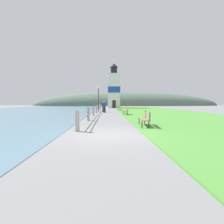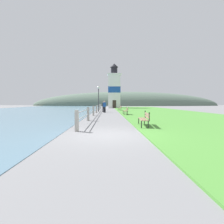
{
  "view_description": "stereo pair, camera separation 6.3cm",
  "coord_description": "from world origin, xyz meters",
  "px_view_note": "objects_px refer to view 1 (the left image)",
  "views": [
    {
      "loc": [
        -0.02,
        -7.92,
        1.5
      ],
      "look_at": [
        0.55,
        13.28,
        0.3
      ],
      "focal_mm": 28.0,
      "sensor_mm": 36.0,
      "label": 1
    },
    {
      "loc": [
        0.04,
        -7.92,
        1.5
      ],
      "look_at": [
        0.55,
        13.28,
        0.3
      ],
      "focal_mm": 28.0,
      "sensor_mm": 36.0,
      "label": 2
    }
  ],
  "objects_px": {
    "park_bench_midway": "(126,110)",
    "park_bench_far": "(120,108)",
    "park_bench_near": "(145,118)",
    "lighthouse": "(114,89)",
    "person_by_railing": "(103,106)",
    "lamp_post": "(98,94)",
    "person_strolling": "(104,106)"
  },
  "relations": [
    {
      "from": "person_strolling",
      "to": "lamp_post",
      "type": "xyz_separation_m",
      "value": [
        -0.98,
        2.43,
        1.82
      ]
    },
    {
      "from": "lighthouse",
      "to": "person_strolling",
      "type": "xyz_separation_m",
      "value": [
        -2.09,
        -20.33,
        -4.0
      ]
    },
    {
      "from": "park_bench_near",
      "to": "park_bench_midway",
      "type": "distance_m",
      "value": 9.97
    },
    {
      "from": "park_bench_near",
      "to": "person_by_railing",
      "type": "bearing_deg",
      "value": -74.44
    },
    {
      "from": "person_by_railing",
      "to": "park_bench_near",
      "type": "bearing_deg",
      "value": -172.08
    },
    {
      "from": "park_bench_midway",
      "to": "park_bench_far",
      "type": "xyz_separation_m",
      "value": [
        0.06,
        10.74,
        0.0
      ]
    },
    {
      "from": "park_bench_far",
      "to": "person_by_railing",
      "type": "xyz_separation_m",
      "value": [
        -2.84,
        -4.3,
        0.34
      ]
    },
    {
      "from": "park_bench_near",
      "to": "lamp_post",
      "type": "bearing_deg",
      "value": -72.12
    },
    {
      "from": "lighthouse",
      "to": "lamp_post",
      "type": "bearing_deg",
      "value": -99.72
    },
    {
      "from": "person_strolling",
      "to": "lamp_post",
      "type": "height_order",
      "value": "lamp_post"
    },
    {
      "from": "park_bench_midway",
      "to": "park_bench_far",
      "type": "distance_m",
      "value": 10.74
    },
    {
      "from": "person_strolling",
      "to": "park_bench_near",
      "type": "bearing_deg",
      "value": -142.32
    },
    {
      "from": "person_strolling",
      "to": "person_by_railing",
      "type": "distance_m",
      "value": 2.03
    },
    {
      "from": "park_bench_far",
      "to": "lamp_post",
      "type": "distance_m",
      "value": 5.75
    },
    {
      "from": "park_bench_midway",
      "to": "lighthouse",
      "type": "height_order",
      "value": "lighthouse"
    },
    {
      "from": "park_bench_near",
      "to": "lighthouse",
      "type": "height_order",
      "value": "lighthouse"
    },
    {
      "from": "park_bench_near",
      "to": "lighthouse",
      "type": "xyz_separation_m",
      "value": [
        -0.6,
        34.73,
        4.38
      ]
    },
    {
      "from": "lighthouse",
      "to": "person_by_railing",
      "type": "height_order",
      "value": "lighthouse"
    },
    {
      "from": "park_bench_near",
      "to": "person_strolling",
      "type": "height_order",
      "value": "person_strolling"
    },
    {
      "from": "lamp_post",
      "to": "person_strolling",
      "type": "bearing_deg",
      "value": -68.13
    },
    {
      "from": "park_bench_far",
      "to": "person_strolling",
      "type": "height_order",
      "value": "person_strolling"
    },
    {
      "from": "park_bench_midway",
      "to": "person_by_railing",
      "type": "xyz_separation_m",
      "value": [
        -2.79,
        6.44,
        0.34
      ]
    },
    {
      "from": "park_bench_near",
      "to": "park_bench_far",
      "type": "relative_size",
      "value": 1.08
    },
    {
      "from": "person_strolling",
      "to": "park_bench_midway",
      "type": "bearing_deg",
      "value": -122.55
    },
    {
      "from": "park_bench_far",
      "to": "person_strolling",
      "type": "xyz_separation_m",
      "value": [
        -2.65,
        -6.32,
        0.38
      ]
    },
    {
      "from": "person_by_railing",
      "to": "person_strolling",
      "type": "bearing_deg",
      "value": -176.51
    },
    {
      "from": "park_bench_near",
      "to": "lamp_post",
      "type": "height_order",
      "value": "lamp_post"
    },
    {
      "from": "lighthouse",
      "to": "lamp_post",
      "type": "xyz_separation_m",
      "value": [
        -3.07,
        -17.9,
        -2.19
      ]
    },
    {
      "from": "park_bench_far",
      "to": "park_bench_near",
      "type": "bearing_deg",
      "value": 88.21
    },
    {
      "from": "person_by_railing",
      "to": "lamp_post",
      "type": "height_order",
      "value": "lamp_post"
    },
    {
      "from": "park_bench_midway",
      "to": "person_strolling",
      "type": "height_order",
      "value": "person_strolling"
    },
    {
      "from": "lamp_post",
      "to": "park_bench_near",
      "type": "bearing_deg",
      "value": -77.71
    }
  ]
}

